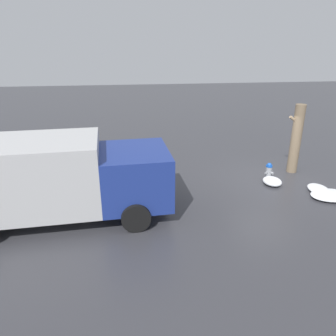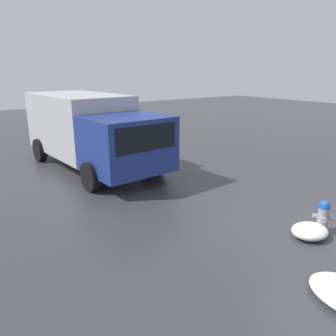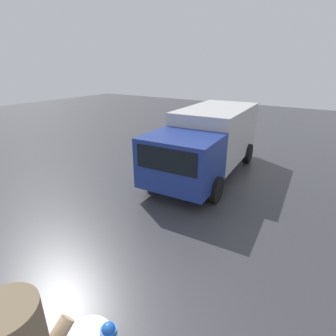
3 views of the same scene
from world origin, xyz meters
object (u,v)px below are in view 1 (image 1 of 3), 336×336
(fire_hydrant, at_px, (269,171))
(tree_trunk, at_px, (296,139))
(pedestrian, at_px, (121,174))
(delivery_truck, at_px, (55,176))

(fire_hydrant, height_order, tree_trunk, tree_trunk)
(fire_hydrant, xyz_separation_m, pedestrian, (5.97, 0.96, 0.60))
(tree_trunk, height_order, delivery_truck, tree_trunk)
(tree_trunk, relative_size, delivery_truck, 0.42)
(tree_trunk, distance_m, pedestrian, 7.59)
(tree_trunk, bearing_deg, fire_hydrant, 28.47)
(fire_hydrant, xyz_separation_m, delivery_truck, (7.97, 2.06, 1.08))
(fire_hydrant, relative_size, pedestrian, 0.42)
(tree_trunk, bearing_deg, pedestrian, 13.15)
(fire_hydrant, height_order, delivery_truck, delivery_truck)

